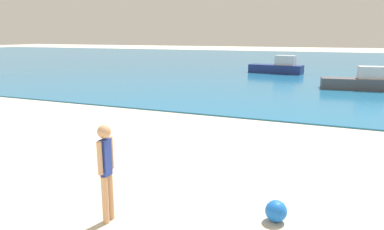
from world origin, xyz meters
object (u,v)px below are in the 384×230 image
(boat_near, at_px, (360,81))
(boat_far, at_px, (278,67))
(beach_ball, at_px, (276,211))
(person_standing, at_px, (106,168))

(boat_near, bearing_deg, boat_far, -56.87)
(boat_near, bearing_deg, beach_ball, 77.59)
(person_standing, xyz_separation_m, boat_far, (-1.37, 25.77, -0.41))
(boat_far, height_order, beach_ball, boat_far)
(boat_near, distance_m, boat_far, 9.51)
(person_standing, relative_size, beach_ball, 4.56)
(person_standing, bearing_deg, beach_ball, -68.27)
(person_standing, relative_size, boat_near, 0.42)
(person_standing, height_order, boat_far, person_standing)
(person_standing, distance_m, beach_ball, 3.04)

